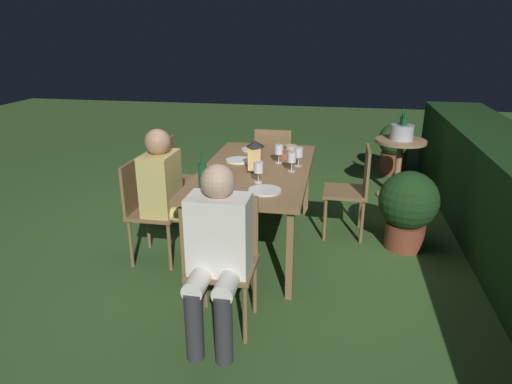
{
  "coord_description": "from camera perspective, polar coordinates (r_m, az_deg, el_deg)",
  "views": [
    {
      "loc": [
        3.71,
        0.68,
        1.9
      ],
      "look_at": [
        0.0,
        0.0,
        0.52
      ],
      "focal_mm": 31.63,
      "sensor_mm": 36.0,
      "label": 1
    }
  ],
  "objects": [
    {
      "name": "plate_a",
      "position": [
        4.54,
        -0.59,
        5.42
      ],
      "size": [
        0.2,
        0.2,
        0.01
      ],
      "primitive_type": "cylinder",
      "color": "silver",
      "rests_on": "dining_table"
    },
    {
      "name": "wine_glass_b",
      "position": [
        3.29,
        -5.08,
        1.64
      ],
      "size": [
        0.08,
        0.08,
        0.17
      ],
      "color": "silver",
      "rests_on": "dining_table"
    },
    {
      "name": "ground_plane",
      "position": [
        4.22,
        -0.0,
        -6.69
      ],
      "size": [
        16.0,
        16.0,
        0.0
      ],
      "primitive_type": "plane",
      "color": "#385B28"
    },
    {
      "name": "side_table",
      "position": [
        5.51,
        17.62,
        3.99
      ],
      "size": [
        0.57,
        0.57,
        0.7
      ],
      "color": "#9E7A51",
      "rests_on": "ground"
    },
    {
      "name": "chair_head_far",
      "position": [
        3.02,
        -3.9,
        -7.96
      ],
      "size": [
        0.4,
        0.42,
        0.87
      ],
      "color": "brown",
      "rests_on": "ground"
    },
    {
      "name": "potted_plant_corner",
      "position": [
        4.24,
        18.66,
        -1.73
      ],
      "size": [
        0.53,
        0.53,
        0.72
      ],
      "color": "brown",
      "rests_on": "ground"
    },
    {
      "name": "chair_side_left_a",
      "position": [
        4.61,
        -9.66,
        1.88
      ],
      "size": [
        0.42,
        0.4,
        0.87
      ],
      "color": "brown",
      "rests_on": "ground"
    },
    {
      "name": "chair_side_right_a",
      "position": [
        4.35,
        12.15,
        0.6
      ],
      "size": [
        0.42,
        0.4,
        0.87
      ],
      "color": "brown",
      "rests_on": "ground"
    },
    {
      "name": "plate_c",
      "position": [
        3.37,
        1.11,
        0.2
      ],
      "size": [
        0.25,
        0.25,
        0.01
      ],
      "primitive_type": "cylinder",
      "color": "silver",
      "rests_on": "dining_table"
    },
    {
      "name": "wine_glass_c",
      "position": [
        3.53,
        0.31,
        3.0
      ],
      "size": [
        0.08,
        0.08,
        0.17
      ],
      "color": "silver",
      "rests_on": "dining_table"
    },
    {
      "name": "potted_plant_by_hedge",
      "position": [
        6.46,
        17.11,
        5.53
      ],
      "size": [
        0.45,
        0.45,
        0.7
      ],
      "color": "brown",
      "rests_on": "ground"
    },
    {
      "name": "ice_bucket",
      "position": [
        5.43,
        17.99,
        7.35
      ],
      "size": [
        0.26,
        0.26,
        0.34
      ],
      "color": "#B2B7BF",
      "rests_on": "side_table"
    },
    {
      "name": "person_in_mustard",
      "position": [
        3.79,
        -11.0,
        0.2
      ],
      "size": [
        0.38,
        0.47,
        1.15
      ],
      "color": "tan",
      "rests_on": "ground"
    },
    {
      "name": "green_bottle_on_table",
      "position": [
        3.41,
        -6.77,
        2.08
      ],
      "size": [
        0.07,
        0.07,
        0.29
      ],
      "color": "#195128",
      "rests_on": "dining_table"
    },
    {
      "name": "dining_table",
      "position": [
        3.96,
        -0.0,
        2.31
      ],
      "size": [
        1.77,
        0.93,
        0.75
      ],
      "color": "olive",
      "rests_on": "ground"
    },
    {
      "name": "chair_head_near",
      "position": [
        5.09,
        2.29,
        3.9
      ],
      "size": [
        0.4,
        0.42,
        0.87
      ],
      "color": "brown",
      "rests_on": "ground"
    },
    {
      "name": "chair_side_left_b",
      "position": [
        3.92,
        -13.53,
        -1.72
      ],
      "size": [
        0.42,
        0.4,
        0.87
      ],
      "color": "brown",
      "rests_on": "ground"
    },
    {
      "name": "wine_glass_a",
      "position": [
        4.07,
        2.91,
        5.28
      ],
      "size": [
        0.08,
        0.08,
        0.17
      ],
      "color": "silver",
      "rests_on": "dining_table"
    },
    {
      "name": "person_in_cream",
      "position": [
        2.78,
        -4.95,
        -7.05
      ],
      "size": [
        0.48,
        0.38,
        1.15
      ],
      "color": "white",
      "rests_on": "ground"
    },
    {
      "name": "bowl_bread",
      "position": [
        4.58,
        4.45,
        5.69
      ],
      "size": [
        0.11,
        0.11,
        0.04
      ],
      "color": "#BCAD8E",
      "rests_on": "dining_table"
    },
    {
      "name": "plate_b",
      "position": [
        4.15,
        -2.21,
        4.03
      ],
      "size": [
        0.24,
        0.24,
        0.01
      ],
      "primitive_type": "cylinder",
      "color": "white",
      "rests_on": "dining_table"
    },
    {
      "name": "bowl_olives",
      "position": [
        4.32,
        3.84,
        4.83
      ],
      "size": [
        0.15,
        0.15,
        0.04
      ],
      "color": "#9E5138",
      "rests_on": "dining_table"
    },
    {
      "name": "wine_glass_e",
      "position": [
        3.99,
        5.42,
        4.9
      ],
      "size": [
        0.08,
        0.08,
        0.17
      ],
      "color": "silver",
      "rests_on": "dining_table"
    },
    {
      "name": "wine_glass_d",
      "position": [
        3.83,
        4.56,
        4.3
      ],
      "size": [
        0.08,
        0.08,
        0.17
      ],
      "color": "silver",
      "rests_on": "dining_table"
    },
    {
      "name": "lantern_centerpiece",
      "position": [
        3.82,
        -0.09,
        4.8
      ],
      "size": [
        0.15,
        0.15,
        0.27
      ],
      "color": "black",
      "rests_on": "dining_table"
    }
  ]
}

